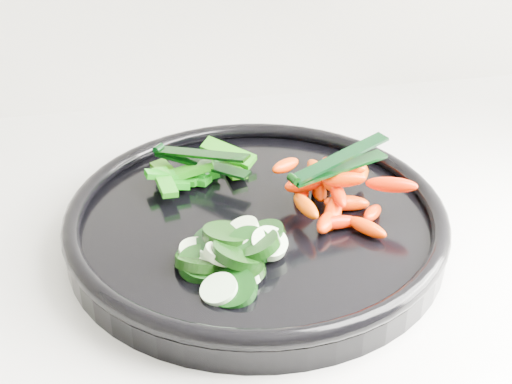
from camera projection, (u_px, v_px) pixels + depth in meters
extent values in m
cube|color=silver|center=(141.00, 241.00, 0.74)|extent=(2.02, 0.62, 0.03)
cylinder|color=black|center=(256.00, 228.00, 0.71)|extent=(0.37, 0.37, 0.02)
torus|color=black|center=(256.00, 213.00, 0.70)|extent=(0.38, 0.38, 0.02)
cylinder|color=black|center=(233.00, 289.00, 0.60)|extent=(0.06, 0.06, 0.03)
cylinder|color=#D3F7C5|center=(219.00, 290.00, 0.60)|extent=(0.05, 0.05, 0.02)
cylinder|color=black|center=(200.00, 262.00, 0.63)|extent=(0.05, 0.06, 0.03)
cylinder|color=beige|center=(217.00, 258.00, 0.64)|extent=(0.04, 0.04, 0.02)
cylinder|color=black|center=(243.00, 272.00, 0.62)|extent=(0.05, 0.05, 0.02)
cylinder|color=beige|center=(246.00, 275.00, 0.62)|extent=(0.03, 0.03, 0.02)
cylinder|color=black|center=(217.00, 240.00, 0.66)|extent=(0.06, 0.06, 0.03)
cylinder|color=#D6F6C5|center=(215.00, 246.00, 0.65)|extent=(0.05, 0.05, 0.02)
cylinder|color=black|center=(218.00, 261.00, 0.63)|extent=(0.06, 0.06, 0.01)
cylinder|color=beige|center=(200.00, 260.00, 0.64)|extent=(0.05, 0.05, 0.02)
cylinder|color=black|center=(204.00, 265.00, 0.63)|extent=(0.06, 0.06, 0.02)
cylinder|color=beige|center=(197.00, 252.00, 0.64)|extent=(0.05, 0.05, 0.02)
cylinder|color=black|center=(195.00, 255.00, 0.64)|extent=(0.04, 0.04, 0.02)
cylinder|color=beige|center=(203.00, 254.00, 0.64)|extent=(0.04, 0.04, 0.02)
cylinder|color=black|center=(255.00, 246.00, 0.64)|extent=(0.06, 0.06, 0.03)
cylinder|color=#D1F0C0|center=(264.00, 241.00, 0.64)|extent=(0.04, 0.04, 0.02)
cylinder|color=black|center=(228.00, 235.00, 0.65)|extent=(0.07, 0.07, 0.02)
cylinder|color=beige|center=(236.00, 239.00, 0.65)|extent=(0.04, 0.04, 0.01)
cylinder|color=black|center=(236.00, 255.00, 0.63)|extent=(0.05, 0.05, 0.03)
cylinder|color=beige|center=(220.00, 254.00, 0.63)|extent=(0.03, 0.04, 0.02)
cylinder|color=black|center=(249.00, 247.00, 0.64)|extent=(0.06, 0.05, 0.03)
cylinder|color=beige|center=(269.00, 243.00, 0.64)|extent=(0.05, 0.05, 0.03)
cylinder|color=black|center=(264.00, 234.00, 0.65)|extent=(0.04, 0.04, 0.02)
cylinder|color=beige|center=(244.00, 228.00, 0.66)|extent=(0.03, 0.03, 0.02)
ellipsoid|color=#F53F00|center=(333.00, 212.00, 0.69)|extent=(0.04, 0.05, 0.03)
ellipsoid|color=#FF2C00|center=(338.00, 222.00, 0.68)|extent=(0.04, 0.02, 0.02)
ellipsoid|color=#F85100|center=(367.00, 227.00, 0.67)|extent=(0.04, 0.04, 0.02)
ellipsoid|color=#FA2900|center=(301.00, 190.00, 0.73)|extent=(0.02, 0.05, 0.02)
ellipsoid|color=#EB1400|center=(373.00, 213.00, 0.69)|extent=(0.03, 0.04, 0.02)
ellipsoid|color=#E45400|center=(319.00, 191.00, 0.73)|extent=(0.02, 0.05, 0.02)
ellipsoid|color=#FF4700|center=(327.00, 222.00, 0.68)|extent=(0.04, 0.05, 0.02)
ellipsoid|color=#FF4800|center=(347.00, 203.00, 0.71)|extent=(0.05, 0.02, 0.03)
ellipsoid|color=#FF3900|center=(333.00, 166.00, 0.77)|extent=(0.03, 0.05, 0.02)
ellipsoid|color=#E45A00|center=(319.00, 173.00, 0.76)|extent=(0.03, 0.05, 0.02)
ellipsoid|color=#F45100|center=(306.00, 206.00, 0.68)|extent=(0.03, 0.05, 0.02)
ellipsoid|color=#FB6300|center=(360.00, 174.00, 0.73)|extent=(0.04, 0.06, 0.03)
ellipsoid|color=#F65700|center=(330.00, 181.00, 0.72)|extent=(0.02, 0.05, 0.02)
ellipsoid|color=#FD1000|center=(338.00, 193.00, 0.70)|extent=(0.02, 0.05, 0.02)
ellipsoid|color=#E91100|center=(304.00, 184.00, 0.71)|extent=(0.06, 0.04, 0.03)
ellipsoid|color=#FF5300|center=(347.00, 172.00, 0.73)|extent=(0.05, 0.03, 0.02)
ellipsoid|color=#E94300|center=(345.00, 180.00, 0.69)|extent=(0.05, 0.03, 0.02)
ellipsoid|color=#FF4D00|center=(286.00, 166.00, 0.72)|extent=(0.04, 0.04, 0.02)
ellipsoid|color=#FE6300|center=(345.00, 168.00, 0.71)|extent=(0.05, 0.03, 0.02)
ellipsoid|color=#F13900|center=(391.00, 185.00, 0.68)|extent=(0.05, 0.04, 0.02)
cube|color=#0B6209|center=(195.00, 176.00, 0.76)|extent=(0.04, 0.05, 0.02)
cube|color=#09630C|center=(211.00, 170.00, 0.77)|extent=(0.05, 0.05, 0.03)
cube|color=#126109|center=(233.00, 170.00, 0.77)|extent=(0.03, 0.05, 0.02)
cube|color=#0A6009|center=(191.00, 180.00, 0.76)|extent=(0.04, 0.04, 0.01)
cube|color=#16720A|center=(189.00, 178.00, 0.76)|extent=(0.07, 0.02, 0.02)
cube|color=#226309|center=(166.00, 172.00, 0.77)|extent=(0.03, 0.05, 0.01)
cube|color=#096009|center=(180.00, 180.00, 0.75)|extent=(0.02, 0.06, 0.02)
cube|color=#0F740B|center=(187.00, 171.00, 0.75)|extent=(0.06, 0.03, 0.03)
cube|color=#166709|center=(165.00, 175.00, 0.74)|extent=(0.04, 0.02, 0.02)
cube|color=#106C0A|center=(165.00, 182.00, 0.73)|extent=(0.02, 0.06, 0.01)
cube|color=#1B730A|center=(228.00, 153.00, 0.78)|extent=(0.06, 0.06, 0.02)
cylinder|color=black|center=(294.00, 179.00, 0.67)|extent=(0.01, 0.01, 0.01)
cube|color=black|center=(340.00, 168.00, 0.70)|extent=(0.11, 0.05, 0.00)
cube|color=black|center=(340.00, 158.00, 0.69)|extent=(0.11, 0.05, 0.02)
cylinder|color=black|center=(158.00, 148.00, 0.77)|extent=(0.01, 0.01, 0.01)
cube|color=black|center=(202.00, 164.00, 0.75)|extent=(0.10, 0.08, 0.00)
cube|color=black|center=(201.00, 154.00, 0.75)|extent=(0.09, 0.08, 0.02)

